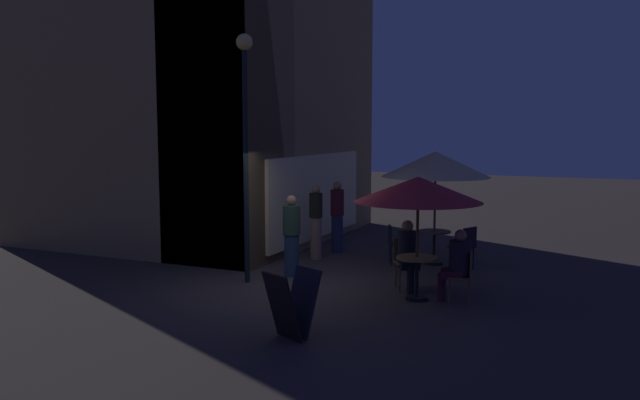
{
  "coord_description": "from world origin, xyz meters",
  "views": [
    {
      "loc": [
        -10.68,
        -5.47,
        3.02
      ],
      "look_at": [
        0.82,
        -0.32,
        1.58
      ],
      "focal_mm": 36.67,
      "sensor_mm": 36.0,
      "label": 1
    }
  ],
  "objects_px": {
    "menu_sandwich_board": "(292,304)",
    "cafe_chair_2": "(465,272)",
    "cafe_chair_1": "(465,244)",
    "cafe_table_0": "(434,240)",
    "cafe_table_1": "(417,269)",
    "patron_standing_3": "(337,216)",
    "cafe_chair_0": "(394,241)",
    "cafe_chair_3": "(406,258)",
    "patron_seated_0": "(457,261)",
    "patron_seated_1": "(408,251)",
    "patio_umbrella_0": "(436,164)",
    "street_lamp_near_corner": "(245,117)",
    "patron_standing_4": "(292,236)",
    "patron_standing_2": "(316,221)",
    "patio_umbrella_1": "(418,190)"
  },
  "relations": [
    {
      "from": "menu_sandwich_board",
      "to": "cafe_chair_2",
      "type": "relative_size",
      "value": 1.09
    },
    {
      "from": "cafe_chair_1",
      "to": "cafe_chair_2",
      "type": "bearing_deg",
      "value": 125.64
    },
    {
      "from": "cafe_table_0",
      "to": "cafe_table_1",
      "type": "height_order",
      "value": "cafe_table_1"
    },
    {
      "from": "cafe_chair_1",
      "to": "patron_standing_3",
      "type": "relative_size",
      "value": 0.54
    },
    {
      "from": "cafe_chair_0",
      "to": "cafe_chair_3",
      "type": "height_order",
      "value": "cafe_chair_3"
    },
    {
      "from": "menu_sandwich_board",
      "to": "cafe_table_1",
      "type": "relative_size",
      "value": 1.28
    },
    {
      "from": "patron_standing_3",
      "to": "patron_seated_0",
      "type": "bearing_deg",
      "value": -145.36
    },
    {
      "from": "cafe_chair_0",
      "to": "cafe_chair_1",
      "type": "distance_m",
      "value": 1.55
    },
    {
      "from": "patron_seated_1",
      "to": "menu_sandwich_board",
      "type": "bearing_deg",
      "value": -41.37
    },
    {
      "from": "patio_umbrella_0",
      "to": "cafe_chair_0",
      "type": "bearing_deg",
      "value": 114.51
    },
    {
      "from": "street_lamp_near_corner",
      "to": "cafe_table_1",
      "type": "relative_size",
      "value": 6.22
    },
    {
      "from": "cafe_chair_2",
      "to": "patron_standing_4",
      "type": "height_order",
      "value": "patron_standing_4"
    },
    {
      "from": "cafe_table_1",
      "to": "patron_seated_1",
      "type": "distance_m",
      "value": 0.72
    },
    {
      "from": "cafe_chair_0",
      "to": "patron_standing_2",
      "type": "height_order",
      "value": "patron_standing_2"
    },
    {
      "from": "cafe_table_0",
      "to": "cafe_table_1",
      "type": "bearing_deg",
      "value": -171.34
    },
    {
      "from": "patron_seated_1",
      "to": "patron_standing_3",
      "type": "relative_size",
      "value": 0.76
    },
    {
      "from": "patron_standing_2",
      "to": "patron_standing_4",
      "type": "relative_size",
      "value": 1.04
    },
    {
      "from": "menu_sandwich_board",
      "to": "patron_standing_3",
      "type": "relative_size",
      "value": 0.57
    },
    {
      "from": "cafe_table_0",
      "to": "patron_seated_0",
      "type": "xyz_separation_m",
      "value": [
        -2.87,
        -1.13,
        0.18
      ]
    },
    {
      "from": "patron_standing_2",
      "to": "patron_standing_3",
      "type": "bearing_deg",
      "value": 172.6
    },
    {
      "from": "cafe_table_0",
      "to": "patron_seated_1",
      "type": "xyz_separation_m",
      "value": [
        -2.41,
        -0.11,
        0.2
      ]
    },
    {
      "from": "street_lamp_near_corner",
      "to": "patron_seated_1",
      "type": "xyz_separation_m",
      "value": [
        0.69,
        -3.01,
        -2.45
      ]
    },
    {
      "from": "street_lamp_near_corner",
      "to": "patron_seated_1",
      "type": "height_order",
      "value": "street_lamp_near_corner"
    },
    {
      "from": "cafe_table_0",
      "to": "patron_standing_3",
      "type": "relative_size",
      "value": 0.43
    },
    {
      "from": "street_lamp_near_corner",
      "to": "cafe_chair_0",
      "type": "relative_size",
      "value": 5.51
    },
    {
      "from": "patio_umbrella_1",
      "to": "patron_seated_0",
      "type": "relative_size",
      "value": 1.74
    },
    {
      "from": "cafe_table_1",
      "to": "patron_standing_2",
      "type": "bearing_deg",
      "value": 50.97
    },
    {
      "from": "menu_sandwich_board",
      "to": "cafe_chair_0",
      "type": "distance_m",
      "value": 5.42
    },
    {
      "from": "patio_umbrella_1",
      "to": "cafe_chair_0",
      "type": "height_order",
      "value": "patio_umbrella_1"
    },
    {
      "from": "menu_sandwich_board",
      "to": "patron_seated_1",
      "type": "relative_size",
      "value": 0.75
    },
    {
      "from": "patio_umbrella_0",
      "to": "cafe_chair_3",
      "type": "distance_m",
      "value": 2.8
    },
    {
      "from": "patron_standing_4",
      "to": "cafe_chair_2",
      "type": "bearing_deg",
      "value": 108.24
    },
    {
      "from": "cafe_table_0",
      "to": "patron_standing_2",
      "type": "bearing_deg",
      "value": 101.59
    },
    {
      "from": "patron_seated_1",
      "to": "street_lamp_near_corner",
      "type": "bearing_deg",
      "value": -106.82
    },
    {
      "from": "street_lamp_near_corner",
      "to": "patio_umbrella_0",
      "type": "xyz_separation_m",
      "value": [
        3.1,
        -2.89,
        -0.99
      ]
    },
    {
      "from": "patron_seated_1",
      "to": "patron_standing_4",
      "type": "bearing_deg",
      "value": -122.95
    },
    {
      "from": "cafe_chair_0",
      "to": "cafe_chair_3",
      "type": "bearing_deg",
      "value": -90.84
    },
    {
      "from": "cafe_table_1",
      "to": "patron_seated_0",
      "type": "xyz_separation_m",
      "value": [
        0.14,
        -0.67,
        0.17
      ]
    },
    {
      "from": "cafe_chair_2",
      "to": "patron_standing_2",
      "type": "xyz_separation_m",
      "value": [
        2.31,
        3.86,
        0.33
      ]
    },
    {
      "from": "cafe_table_0",
      "to": "cafe_chair_0",
      "type": "distance_m",
      "value": 0.88
    },
    {
      "from": "street_lamp_near_corner",
      "to": "menu_sandwich_board",
      "type": "xyz_separation_m",
      "value": [
        -2.68,
        -2.31,
        -2.68
      ]
    },
    {
      "from": "street_lamp_near_corner",
      "to": "patron_standing_3",
      "type": "distance_m",
      "value": 4.23
    },
    {
      "from": "street_lamp_near_corner",
      "to": "cafe_table_1",
      "type": "distance_m",
      "value": 4.26
    },
    {
      "from": "street_lamp_near_corner",
      "to": "cafe_table_0",
      "type": "xyz_separation_m",
      "value": [
        3.1,
        -2.89,
        -2.64
      ]
    },
    {
      "from": "menu_sandwich_board",
      "to": "cafe_chair_1",
      "type": "bearing_deg",
      "value": 11.34
    },
    {
      "from": "cafe_table_1",
      "to": "cafe_chair_0",
      "type": "relative_size",
      "value": 0.89
    },
    {
      "from": "cafe_table_1",
      "to": "patio_umbrella_1",
      "type": "xyz_separation_m",
      "value": [
        0.0,
        -0.0,
        1.38
      ]
    },
    {
      "from": "street_lamp_near_corner",
      "to": "cafe_chair_3",
      "type": "xyz_separation_m",
      "value": [
        0.81,
        -2.94,
        -2.61
      ]
    },
    {
      "from": "patron_seated_0",
      "to": "patron_standing_2",
      "type": "relative_size",
      "value": 0.74
    },
    {
      "from": "cafe_table_0",
      "to": "cafe_chair_2",
      "type": "height_order",
      "value": "cafe_chair_2"
    }
  ]
}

